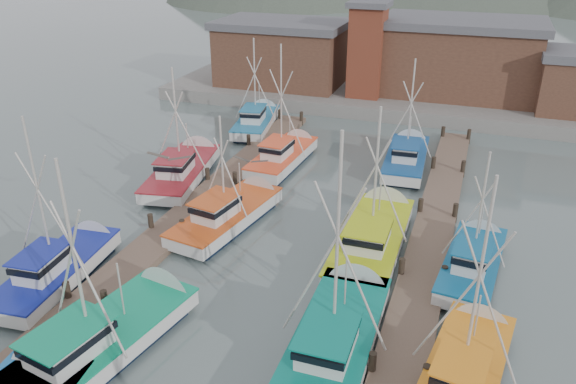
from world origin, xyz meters
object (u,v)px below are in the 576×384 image
(boat_4, at_px, (107,337))
(boat_12, at_px, (285,155))
(lookout_tower, at_px, (367,49))
(boat_8, at_px, (232,213))

(boat_4, xyz_separation_m, boat_12, (0.06, 21.26, 0.00))
(boat_4, bearing_deg, lookout_tower, 96.31)
(boat_12, bearing_deg, boat_4, -87.03)
(lookout_tower, distance_m, boat_12, 16.70)
(boat_4, relative_size, boat_12, 1.09)
(lookout_tower, xyz_separation_m, boat_8, (-2.22, -25.39, -4.88))
(boat_4, relative_size, boat_8, 1.13)
(lookout_tower, bearing_deg, boat_8, -95.00)
(boat_4, height_order, boat_12, boat_12)
(lookout_tower, xyz_separation_m, boat_4, (-2.42, -37.06, -4.87))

